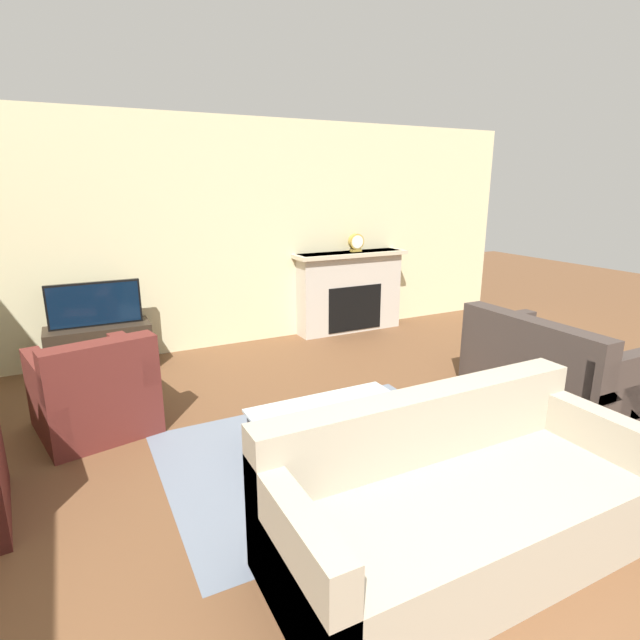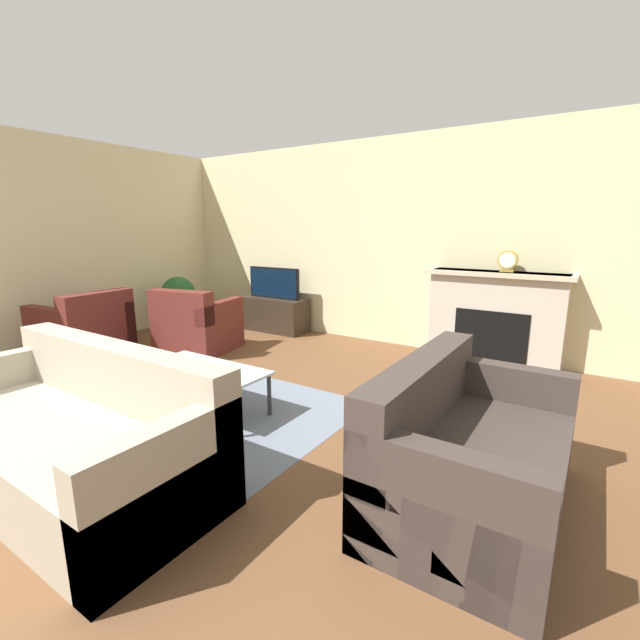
% 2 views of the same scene
% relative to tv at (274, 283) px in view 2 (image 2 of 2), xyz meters
% --- Properties ---
extents(wall_back, '(8.97, 0.06, 2.70)m').
position_rel_tv_xyz_m(wall_back, '(1.20, 0.33, 0.61)').
color(wall_back, beige).
rests_on(wall_back, ground_plane).
extents(wall_left, '(0.06, 7.91, 2.70)m').
position_rel_tv_xyz_m(wall_left, '(-1.81, -2.16, 0.61)').
color(wall_left, beige).
rests_on(wall_left, ground_plane).
extents(area_rug, '(2.34, 1.82, 0.00)m').
position_rel_tv_xyz_m(area_rug, '(1.36, -2.60, -0.74)').
color(area_rug, slate).
rests_on(area_rug, ground_plane).
extents(fireplace, '(1.57, 0.36, 1.07)m').
position_rel_tv_xyz_m(fireplace, '(3.14, 0.14, -0.18)').
color(fireplace, '#BCB2A3').
rests_on(fireplace, ground_plane).
extents(tv_stand, '(1.03, 0.43, 0.51)m').
position_rel_tv_xyz_m(tv_stand, '(0.00, 0.00, -0.49)').
color(tv_stand, '#2D2319').
rests_on(tv_stand, ground_plane).
extents(tv, '(0.91, 0.06, 0.46)m').
position_rel_tv_xyz_m(tv, '(0.00, 0.00, 0.00)').
color(tv, black).
rests_on(tv, tv_stand).
extents(couch_sectional, '(2.09, 0.91, 0.82)m').
position_rel_tv_xyz_m(couch_sectional, '(1.50, -3.80, -0.45)').
color(couch_sectional, '#9E937F').
rests_on(couch_sectional, ground_plane).
extents(couch_loveseat, '(0.88, 1.48, 0.82)m').
position_rel_tv_xyz_m(couch_loveseat, '(3.60, -2.69, -0.45)').
color(couch_loveseat, '#3D332D').
rests_on(couch_loveseat, ground_plane).
extents(armchair_by_window, '(0.97, 0.94, 0.82)m').
position_rel_tv_xyz_m(armchair_by_window, '(-1.10, -2.33, -0.44)').
color(armchair_by_window, '#5B231E').
rests_on(armchair_by_window, ground_plane).
extents(armchair_accent, '(0.98, 1.01, 0.82)m').
position_rel_tv_xyz_m(armchair_accent, '(-0.13, -1.41, -0.44)').
color(armchair_accent, '#5B231E').
rests_on(armchair_accent, ground_plane).
extents(coffee_table, '(1.14, 0.62, 0.38)m').
position_rel_tv_xyz_m(coffee_table, '(1.36, -2.67, -0.39)').
color(coffee_table, '#333338').
rests_on(coffee_table, ground_plane).
extents(potted_plant, '(0.51, 0.51, 0.83)m').
position_rel_tv_xyz_m(potted_plant, '(-1.26, -0.77, -0.20)').
color(potted_plant, beige).
rests_on(potted_plant, ground_plane).
extents(mantel_clock, '(0.21, 0.07, 0.24)m').
position_rel_tv_xyz_m(mantel_clock, '(3.23, 0.15, 0.46)').
color(mantel_clock, '#B79338').
rests_on(mantel_clock, fireplace).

